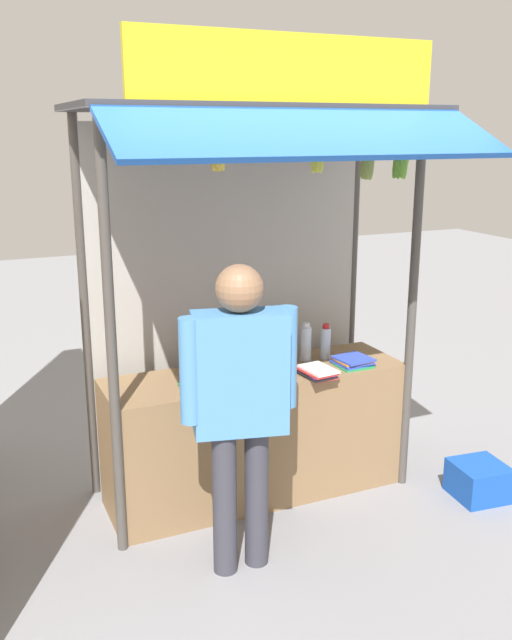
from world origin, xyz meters
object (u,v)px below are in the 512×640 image
object	(u,v)px
magazine_stack_right	(265,368)
magazine_stack_left	(206,384)
water_bottle_mid_right	(279,342)
plastic_crate	(479,480)
vendor_person	(240,393)
banana_bunch_inner_right	(218,159)
banana_bunch_inner_left	(317,158)
water_bottle_rear_center	(306,343)
banana_bunch_rightmost	(400,165)
magazine_stack_center	(317,372)
banana_bunch_leftmost	(367,167)
magazine_stack_far_right	(352,361)
water_bottle_front_right	(325,342)

from	to	relation	value
magazine_stack_right	magazine_stack_left	bearing A→B (deg)	-163.53
water_bottle_mid_right	magazine_stack_left	world-z (taller)	water_bottle_mid_right
magazine_stack_left	plastic_crate	world-z (taller)	magazine_stack_left
water_bottle_mid_right	vendor_person	world-z (taller)	vendor_person
banana_bunch_inner_right	banana_bunch_inner_left	bearing A→B (deg)	0.01
water_bottle_rear_center	banana_bunch_inner_left	size ratio (longest dim) A/B	1.07
banana_bunch_rightmost	magazine_stack_center	bearing A→B (deg)	160.51
water_bottle_mid_right	water_bottle_rear_center	world-z (taller)	water_bottle_rear_center
water_bottle_rear_center	vendor_person	bearing A→B (deg)	-135.45
magazine_stack_right	plastic_crate	distance (m)	1.64
magazine_stack_right	vendor_person	xyz separation A→B (m)	(-0.46, -0.70, 0.14)
banana_bunch_inner_left	banana_bunch_leftmost	distance (m)	0.34
magazine_stack_far_right	banana_bunch_inner_right	bearing A→B (deg)	-166.61
magazine_stack_left	magazine_stack_right	size ratio (longest dim) A/B	1.02
magazine_stack_right	water_bottle_front_right	bearing A→B (deg)	11.05
magazine_stack_right	plastic_crate	world-z (taller)	magazine_stack_right
water_bottle_mid_right	banana_bunch_leftmost	distance (m)	1.35
water_bottle_mid_right	banana_bunch_rightmost	bearing A→B (deg)	-47.76
banana_bunch_leftmost	banana_bunch_inner_left	bearing A→B (deg)	-179.77
banana_bunch_rightmost	banana_bunch_leftmost	size ratio (longest dim) A/B	1.01
banana_bunch_leftmost	vendor_person	world-z (taller)	banana_bunch_leftmost
magazine_stack_left	magazine_stack_center	distance (m)	0.74
banana_bunch_inner_left	banana_bunch_inner_right	world-z (taller)	same
magazine_stack_right	magazine_stack_far_right	size ratio (longest dim) A/B	1.29
water_bottle_front_right	vendor_person	world-z (taller)	vendor_person
magazine_stack_center	banana_bunch_inner_right	world-z (taller)	banana_bunch_inner_right
water_bottle_front_right	vendor_person	xyz separation A→B (m)	(-0.97, -0.79, 0.06)
water_bottle_front_right	banana_bunch_inner_left	size ratio (longest dim) A/B	0.99
banana_bunch_rightmost	plastic_crate	xyz separation A→B (m)	(0.57, -0.28, -2.07)
magazine_stack_far_right	banana_bunch_rightmost	size ratio (longest dim) A/B	0.83
magazine_stack_left	banana_bunch_inner_left	size ratio (longest dim) A/B	1.31
water_bottle_rear_center	banana_bunch_rightmost	world-z (taller)	banana_bunch_rightmost
vendor_person	water_bottle_front_right	bearing A→B (deg)	-127.49
banana_bunch_inner_left	vendor_person	xyz separation A→B (m)	(-0.62, -0.34, -1.19)
water_bottle_rear_center	banana_bunch_inner_left	bearing A→B (deg)	-113.42
magazine_stack_left	banana_bunch_rightmost	size ratio (longest dim) A/B	1.09
magazine_stack_far_right	banana_bunch_rightmost	bearing A→B (deg)	-62.48
banana_bunch_inner_left	banana_bunch_leftmost	world-z (taller)	same
magazine_stack_center	magazine_stack_left	bearing A→B (deg)	175.48
magazine_stack_center	plastic_crate	world-z (taller)	magazine_stack_center
magazine_stack_center	water_bottle_mid_right	bearing A→B (deg)	99.95
magazine_stack_left	banana_bunch_leftmost	world-z (taller)	banana_bunch_leftmost
water_bottle_front_right	magazine_stack_far_right	bearing A→B (deg)	-65.19
magazine_stack_center	banana_bunch_inner_right	bearing A→B (deg)	-167.47
water_bottle_front_right	banana_bunch_inner_right	size ratio (longest dim) A/B	1.08
magazine_stack_left	vendor_person	distance (m)	0.58
water_bottle_front_right	water_bottle_mid_right	xyz separation A→B (m)	(-0.30, 0.12, 0.00)
water_bottle_mid_right	banana_bunch_inner_left	xyz separation A→B (m)	(-0.05, -0.57, 1.25)
banana_bunch_leftmost	banana_bunch_rightmost	bearing A→B (deg)	0.22
water_bottle_rear_center	banana_bunch_leftmost	xyz separation A→B (m)	(0.13, -0.47, 1.19)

